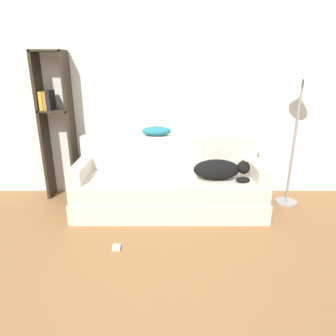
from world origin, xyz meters
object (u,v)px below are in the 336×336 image
(dog, at_px, (219,169))
(laptop, at_px, (168,179))
(floor_lamp, at_px, (299,97))
(couch, at_px, (168,194))
(power_adapter, at_px, (115,248))
(bookshelf, at_px, (54,120))
(throw_pillow, at_px, (155,131))

(dog, xyz_separation_m, laptop, (-0.58, -0.02, -0.11))
(dog, relative_size, floor_lamp, 0.38)
(couch, height_order, dog, dog)
(dog, distance_m, power_adapter, 1.43)
(laptop, relative_size, bookshelf, 0.17)
(couch, xyz_separation_m, dog, (0.58, -0.06, 0.34))
(couch, relative_size, laptop, 7.13)
(couch, distance_m, power_adapter, 0.99)
(bookshelf, distance_m, floor_lamp, 2.95)
(couch, distance_m, laptop, 0.24)
(bookshelf, relative_size, power_adapter, 26.03)
(dog, distance_m, bookshelf, 2.12)
(dog, height_order, power_adapter, dog)
(dog, distance_m, laptop, 0.59)
(dog, bearing_deg, bookshelf, 166.18)
(bookshelf, xyz_separation_m, floor_lamp, (2.92, -0.24, 0.31))
(floor_lamp, xyz_separation_m, power_adapter, (-2.01, -1.02, -1.31))
(dog, distance_m, throw_pillow, 0.92)
(couch, height_order, floor_lamp, floor_lamp)
(dog, relative_size, throw_pillow, 1.79)
(dog, height_order, floor_lamp, floor_lamp)
(dog, relative_size, bookshelf, 0.35)
(dog, relative_size, power_adapter, 9.15)
(dog, bearing_deg, couch, 173.72)
(power_adapter, bearing_deg, bookshelf, 125.87)
(laptop, relative_size, power_adapter, 4.40)
(throw_pillow, xyz_separation_m, bookshelf, (-1.26, 0.08, 0.12))
(throw_pillow, height_order, floor_lamp, floor_lamp)
(floor_lamp, bearing_deg, throw_pillow, 174.30)
(throw_pillow, bearing_deg, power_adapter, -106.55)
(dog, bearing_deg, throw_pillow, 150.63)
(floor_lamp, distance_m, power_adapter, 2.61)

